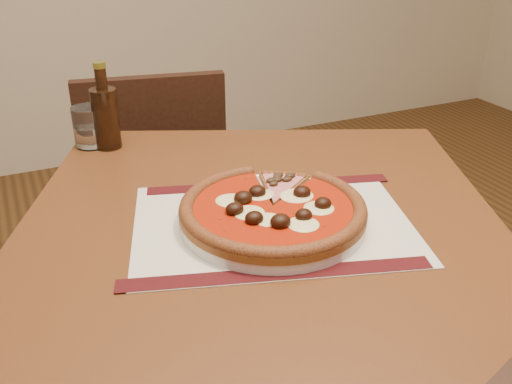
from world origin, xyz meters
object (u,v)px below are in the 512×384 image
table (261,262)px  bottle (105,115)px  water_glass (90,127)px  pizza (273,208)px  chair_far (156,185)px  plate (273,218)px

table → bottle: size_ratio=5.68×
table → water_glass: size_ratio=12.14×
pizza → bottle: bearing=111.3°
chair_far → water_glass: bearing=66.9°
plate → bottle: 0.48m
table → bottle: 0.47m
chair_far → pizza: (0.00, -0.78, 0.31)m
table → plate: bearing=-89.1°
bottle → water_glass: bearing=141.1°
table → plate: 0.12m
pizza → table: bearing=90.5°
plate → bottle: size_ratio=1.63×
water_glass → bottle: (0.03, -0.03, 0.03)m
pizza → bottle: (-0.17, 0.45, 0.04)m
pizza → chair_far: bearing=90.1°
chair_far → bottle: bottle is taller
plate → bottle: bearing=111.4°
plate → pizza: bearing=-122.5°
table → bottle: bottle is taller
water_glass → chair_far: bearing=56.5°
water_glass → bottle: size_ratio=0.47×
table → plate: (0.00, -0.04, 0.11)m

